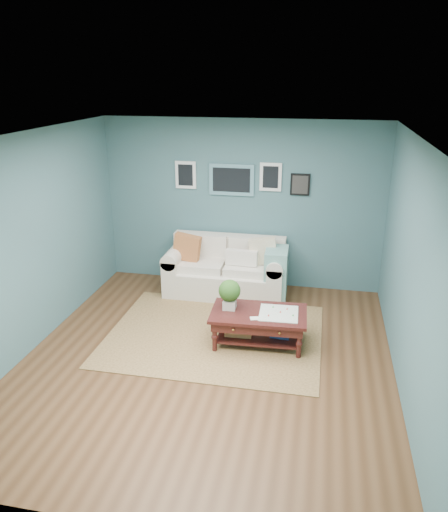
# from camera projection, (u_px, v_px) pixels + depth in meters

# --- Properties ---
(room_shell) EXTENTS (5.00, 5.02, 2.70)m
(room_shell) POSITION_uv_depth(u_px,v_px,m) (207.00, 255.00, 5.77)
(room_shell) COLOR brown
(room_shell) RESTS_ON ground
(area_rug) EXTENTS (2.84, 2.27, 0.01)m
(area_rug) POSITION_uv_depth(u_px,v_px,m) (215.00, 335.00, 6.76)
(area_rug) COLOR brown
(area_rug) RESTS_ON ground
(loveseat) EXTENTS (1.92, 0.87, 0.99)m
(loveseat) POSITION_uv_depth(u_px,v_px,m) (231.00, 269.00, 7.93)
(loveseat) COLOR silver
(loveseat) RESTS_ON ground
(coffee_table) EXTENTS (1.25, 0.77, 0.85)m
(coffee_table) POSITION_uv_depth(u_px,v_px,m) (254.00, 317.00, 6.43)
(coffee_table) COLOR black
(coffee_table) RESTS_ON ground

